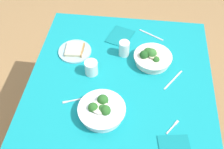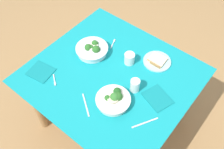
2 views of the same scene
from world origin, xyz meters
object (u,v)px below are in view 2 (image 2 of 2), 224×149
water_glass_center (135,85)px  napkin_folded_lower (41,72)px  broccoli_bowl_far (92,50)px  bread_side_plate (157,61)px  fork_by_near_bowl (54,80)px  fork_by_far_bowl (113,43)px  table_knife_left (145,123)px  napkin_folded_upper (157,98)px  broccoli_bowl_near (114,100)px  water_glass_side (129,58)px  table_knife_right (86,105)px

water_glass_center → napkin_folded_lower: 0.71m
broccoli_bowl_far → bread_side_plate: size_ratio=1.19×
fork_by_near_bowl → napkin_folded_lower: (-0.14, -0.01, 0.00)m
fork_by_far_bowl → table_knife_left: bearing=-146.0°
napkin_folded_upper → fork_by_near_bowl: bearing=-152.8°
broccoli_bowl_near → water_glass_side: (-0.13, 0.36, 0.01)m
broccoli_bowl_far → water_glass_center: bearing=-9.0°
broccoli_bowl_near → napkin_folded_lower: size_ratio=1.35×
napkin_folded_lower → bread_side_plate: bearing=45.3°
fork_by_near_bowl → water_glass_center: bearing=67.5°
water_glass_center → bread_side_plate: bearing=93.1°
table_knife_right → napkin_folded_lower: size_ratio=1.07×
broccoli_bowl_near → bread_side_plate: size_ratio=1.11×
table_knife_right → table_knife_left: bearing=-125.6°
fork_by_near_bowl → napkin_folded_lower: bearing=-140.5°
broccoli_bowl_near → table_knife_left: bearing=1.6°
fork_by_far_bowl → table_knife_right: bearing=-179.6°
water_glass_side → fork_by_near_bowl: 0.58m
napkin_folded_upper → broccoli_bowl_far: bearing=176.7°
bread_side_plate → table_knife_right: bread_side_plate is taller
water_glass_center → water_glass_side: size_ratio=1.15×
bread_side_plate → broccoli_bowl_far: bearing=-151.8°
fork_by_near_bowl → water_glass_side: bearing=92.7°
water_glass_center → table_knife_left: (0.21, -0.17, -0.05)m
table_knife_right → napkin_folded_lower: (-0.45, 0.00, 0.00)m
fork_by_near_bowl → table_knife_left: bearing=46.7°
bread_side_plate → water_glass_side: (-0.16, -0.14, 0.03)m
table_knife_left → napkin_folded_upper: bearing=-139.4°
water_glass_side → fork_by_far_bowl: bearing=160.4°
broccoli_bowl_near → bread_side_plate: broccoli_bowl_near is taller
bread_side_plate → fork_by_near_bowl: bearing=-127.9°
broccoli_bowl_near → table_knife_right: 0.19m
table_knife_left → napkin_folded_upper: (-0.04, 0.21, 0.00)m
water_glass_center → napkin_folded_upper: bearing=12.7°
fork_by_far_bowl → broccoli_bowl_far: bearing=140.3°
broccoli_bowl_far → fork_by_far_bowl: broccoli_bowl_far is taller
fork_by_near_bowl → napkin_folded_upper: napkin_folded_upper is taller
broccoli_bowl_far → water_glass_center: (0.47, -0.07, 0.01)m
broccoli_bowl_near → napkin_folded_upper: (0.21, 0.22, -0.03)m
broccoli_bowl_far → bread_side_plate: broccoli_bowl_far is taller
broccoli_bowl_far → table_knife_right: bearing=-53.7°
broccoli_bowl_far → napkin_folded_upper: (0.63, -0.04, -0.03)m
fork_by_far_bowl → napkin_folded_upper: size_ratio=0.54×
water_glass_center → broccoli_bowl_far: bearing=171.0°
bread_side_plate → napkin_folded_upper: bread_side_plate is taller
bread_side_plate → napkin_folded_lower: (-0.62, -0.63, -0.01)m
water_glass_side → water_glass_center: bearing=-44.5°
water_glass_side → table_knife_left: water_glass_side is taller
bread_side_plate → water_glass_center: (0.02, -0.31, 0.04)m
bread_side_plate → water_glass_side: size_ratio=2.40×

